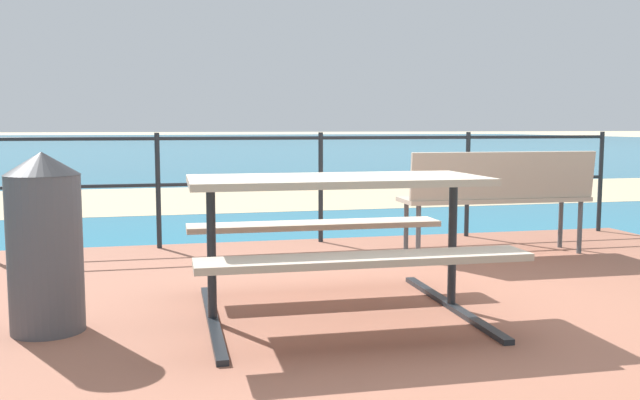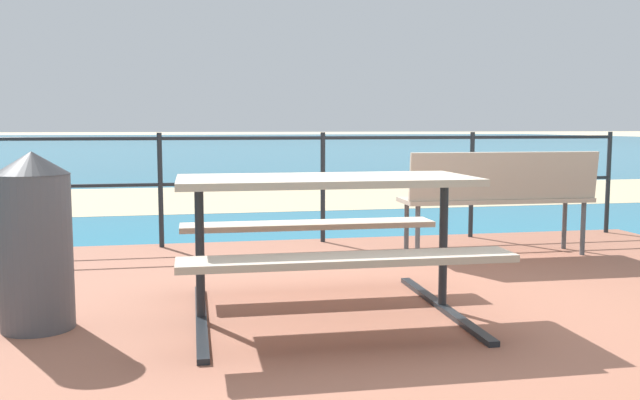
{
  "view_description": "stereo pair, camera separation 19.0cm",
  "coord_description": "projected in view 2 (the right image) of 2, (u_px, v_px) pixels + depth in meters",
  "views": [
    {
      "loc": [
        -1.46,
        -3.82,
        1.15
      ],
      "look_at": [
        -0.15,
        1.83,
        0.52
      ],
      "focal_mm": 38.9,
      "sensor_mm": 36.0,
      "label": 1
    },
    {
      "loc": [
        -1.27,
        -3.86,
        1.15
      ],
      "look_at": [
        -0.15,
        1.83,
        0.52
      ],
      "focal_mm": 38.9,
      "sensor_mm": 36.0,
      "label": 2
    }
  ],
  "objects": [
    {
      "name": "beach_strip",
      "position": [
        265.0,
        197.0,
        11.08
      ],
      "size": [
        54.04,
        4.62,
        0.01
      ],
      "primitive_type": "cube",
      "rotation": [
        0.0,
        0.0,
        0.01
      ],
      "color": "tan",
      "rests_on": "ground"
    },
    {
      "name": "sea_water",
      "position": [
        204.0,
        144.0,
        43.15
      ],
      "size": [
        90.0,
        90.0,
        0.01
      ],
      "primitive_type": "cube",
      "color": "teal",
      "rests_on": "ground"
    },
    {
      "name": "ground_plane",
      "position": [
        403.0,
        318.0,
        4.13
      ],
      "size": [
        240.0,
        240.0,
        0.0
      ],
      "primitive_type": "plane",
      "color": "beige"
    },
    {
      "name": "railing_fence",
      "position": [
        323.0,
        172.0,
        6.43
      ],
      "size": [
        5.94,
        0.04,
        1.02
      ],
      "color": "#1E2328",
      "rests_on": "patio_paving"
    },
    {
      "name": "picnic_table",
      "position": [
        326.0,
        212.0,
        3.92
      ],
      "size": [
        1.67,
        1.48,
        0.8
      ],
      "rotation": [
        0.0,
        0.0,
        -0.01
      ],
      "color": "tan",
      "rests_on": "patio_paving"
    },
    {
      "name": "trash_bin",
      "position": [
        35.0,
        241.0,
        3.67
      ],
      "size": [
        0.39,
        0.39,
        0.95
      ],
      "color": "#4C4C51",
      "rests_on": "patio_paving"
    },
    {
      "name": "park_bench",
      "position": [
        499.0,
        191.0,
        5.72
      ],
      "size": [
        1.62,
        0.45,
        0.87
      ],
      "rotation": [
        0.0,
        0.0,
        3.12
      ],
      "color": "tan",
      "rests_on": "patio_paving"
    },
    {
      "name": "patio_paving",
      "position": [
        403.0,
        313.0,
        4.13
      ],
      "size": [
        6.4,
        5.2,
        0.06
      ],
      "primitive_type": "cube",
      "color": "#935B47",
      "rests_on": "ground"
    }
  ]
}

